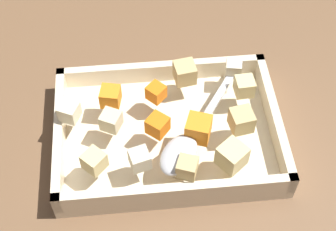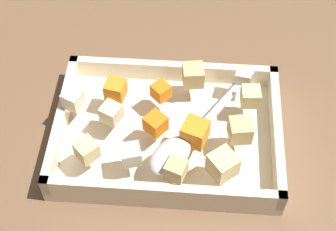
# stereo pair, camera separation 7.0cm
# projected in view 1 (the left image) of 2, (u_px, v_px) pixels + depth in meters

# --- Properties ---
(ground_plane) EXTENTS (4.00, 4.00, 0.00)m
(ground_plane) POSITION_uv_depth(u_px,v_px,m) (174.00, 144.00, 0.74)
(ground_plane) COLOR brown
(baking_dish) EXTENTS (0.32, 0.22, 0.05)m
(baking_dish) POSITION_uv_depth(u_px,v_px,m) (168.00, 134.00, 0.74)
(baking_dish) COLOR beige
(baking_dish) RESTS_ON ground_plane
(carrot_chunk_corner_se) EXTENTS (0.03, 0.03, 0.02)m
(carrot_chunk_corner_se) POSITION_uv_depth(u_px,v_px,m) (156.00, 92.00, 0.73)
(carrot_chunk_corner_se) COLOR orange
(carrot_chunk_corner_se) RESTS_ON baking_dish
(carrot_chunk_heap_top) EXTENTS (0.04, 0.04, 0.03)m
(carrot_chunk_heap_top) POSITION_uv_depth(u_px,v_px,m) (198.00, 129.00, 0.68)
(carrot_chunk_heap_top) COLOR orange
(carrot_chunk_heap_top) RESTS_ON baking_dish
(carrot_chunk_heap_side) EXTENTS (0.04, 0.04, 0.03)m
(carrot_chunk_heap_side) POSITION_uv_depth(u_px,v_px,m) (158.00, 125.00, 0.69)
(carrot_chunk_heap_side) COLOR orange
(carrot_chunk_heap_side) RESTS_ON baking_dish
(carrot_chunk_near_left) EXTENTS (0.03, 0.03, 0.03)m
(carrot_chunk_near_left) POSITION_uv_depth(u_px,v_px,m) (110.00, 97.00, 0.72)
(carrot_chunk_near_left) COLOR orange
(carrot_chunk_near_left) RESTS_ON baking_dish
(potato_chunk_corner_ne) EXTENTS (0.05, 0.05, 0.03)m
(potato_chunk_corner_ne) POSITION_uv_depth(u_px,v_px,m) (232.00, 156.00, 0.66)
(potato_chunk_corner_ne) COLOR #E0CC89
(potato_chunk_corner_ne) RESTS_ON baking_dish
(potato_chunk_near_right) EXTENTS (0.03, 0.03, 0.03)m
(potato_chunk_near_right) POSITION_uv_depth(u_px,v_px,m) (111.00, 121.00, 0.69)
(potato_chunk_near_right) COLOR beige
(potato_chunk_near_right) RESTS_ON baking_dish
(potato_chunk_far_right) EXTENTS (0.03, 0.03, 0.03)m
(potato_chunk_far_right) POSITION_uv_depth(u_px,v_px,m) (244.00, 86.00, 0.73)
(potato_chunk_far_right) COLOR #E0CC89
(potato_chunk_far_right) RESTS_ON baking_dish
(potato_chunk_under_handle) EXTENTS (0.03, 0.03, 0.03)m
(potato_chunk_under_handle) POSITION_uv_depth(u_px,v_px,m) (185.00, 73.00, 0.74)
(potato_chunk_under_handle) COLOR tan
(potato_chunk_under_handle) RESTS_ON baking_dish
(potato_chunk_corner_nw) EXTENTS (0.03, 0.03, 0.02)m
(potato_chunk_corner_nw) POSITION_uv_depth(u_px,v_px,m) (187.00, 167.00, 0.65)
(potato_chunk_corner_nw) COLOR tan
(potato_chunk_corner_nw) RESTS_ON baking_dish
(potato_chunk_center) EXTENTS (0.04, 0.04, 0.03)m
(potato_chunk_center) POSITION_uv_depth(u_px,v_px,m) (94.00, 161.00, 0.65)
(potato_chunk_center) COLOR #E0CC89
(potato_chunk_center) RESTS_ON baking_dish
(potato_chunk_mid_right) EXTENTS (0.03, 0.03, 0.03)m
(potato_chunk_mid_right) POSITION_uv_depth(u_px,v_px,m) (241.00, 120.00, 0.69)
(potato_chunk_mid_right) COLOR tan
(potato_chunk_mid_right) RESTS_ON baking_dish
(potato_chunk_mid_left) EXTENTS (0.03, 0.03, 0.03)m
(potato_chunk_mid_left) POSITION_uv_depth(u_px,v_px,m) (69.00, 112.00, 0.70)
(potato_chunk_mid_left) COLOR beige
(potato_chunk_mid_left) RESTS_ON baking_dish
(parsnip_chunk_far_left) EXTENTS (0.03, 0.03, 0.02)m
(parsnip_chunk_far_left) POSITION_uv_depth(u_px,v_px,m) (140.00, 159.00, 0.66)
(parsnip_chunk_far_left) COLOR beige
(parsnip_chunk_far_left) RESTS_ON baking_dish
(parsnip_chunk_back_center) EXTENTS (0.03, 0.03, 0.02)m
(parsnip_chunk_back_center) POSITION_uv_depth(u_px,v_px,m) (233.00, 68.00, 0.75)
(parsnip_chunk_back_center) COLOR beige
(parsnip_chunk_back_center) RESTS_ON baking_dish
(serving_spoon) EXTENTS (0.15, 0.20, 0.02)m
(serving_spoon) POSITION_uv_depth(u_px,v_px,m) (186.00, 147.00, 0.67)
(serving_spoon) COLOR silver
(serving_spoon) RESTS_ON baking_dish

